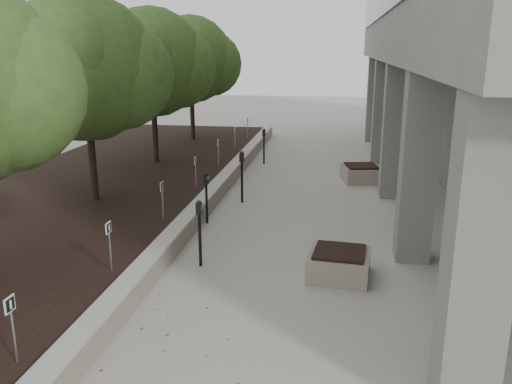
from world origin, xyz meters
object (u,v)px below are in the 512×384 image
Objects in this scene: crabapple_tree_4 at (153,86)px; parking_meter_3 at (207,198)px; parking_meter_4 at (242,177)px; crabapple_tree_3 at (87,99)px; parking_meter_2 at (200,234)px; parking_meter_5 at (264,146)px; crabapple_tree_5 at (191,78)px; planter_front at (339,263)px; planter_back at (361,173)px.

parking_meter_3 is at bearing -58.95° from crabapple_tree_4.
crabapple_tree_3 is at bearing -150.30° from parking_meter_4.
parking_meter_2 reaches higher than parking_meter_5.
crabapple_tree_5 is 9.50m from parking_meter_4.
crabapple_tree_5 is 13.87m from parking_meter_2.
parking_meter_4 reaches higher than parking_meter_3.
parking_meter_3 is 1.15× the size of planter_front.
parking_meter_4 reaches higher than parking_meter_2.
parking_meter_3 is 6.62m from planter_back.
planter_back is (0.71, 7.97, 0.01)m from planter_front.
parking_meter_4 reaches higher than planter_front.
crabapple_tree_5 reaches higher than parking_meter_2.
crabapple_tree_3 is at bearing -167.86° from parking_meter_3.
crabapple_tree_3 is 3.79× the size of parking_meter_2.
crabapple_tree_4 is at bearing -90.00° from crabapple_tree_5.
crabapple_tree_5 is at bearing 90.00° from crabapple_tree_4.
parking_meter_3 is 1.13× the size of planter_back.
parking_meter_3 is at bearing -128.55° from planter_back.
crabapple_tree_3 reaches higher than planter_front.
crabapple_tree_3 is 4.60× the size of planter_front.
crabapple_tree_4 is 5.61m from parking_meter_4.
parking_meter_3 is at bearing -72.64° from crabapple_tree_5.
parking_meter_5 is at bearing -39.51° from crabapple_tree_5.
crabapple_tree_3 is 5.47m from parking_meter_2.
parking_meter_5 is (-0.10, 5.32, -0.07)m from parking_meter_4.
parking_meter_2 is (3.79, -13.12, -2.40)m from crabapple_tree_5.
crabapple_tree_3 and crabapple_tree_4 have the same top height.
planter_front is (2.85, -4.82, -0.50)m from parking_meter_4.
crabapple_tree_4 is at bearing 117.01° from parking_meter_2.
crabapple_tree_5 is 4.60× the size of planter_front.
crabapple_tree_5 is at bearing 126.48° from parking_meter_3.
parking_meter_4 is at bearing 23.03° from crabapple_tree_3.
crabapple_tree_5 is at bearing 108.11° from parking_meter_2.
parking_meter_4 reaches higher than parking_meter_5.
parking_meter_4 is 1.30× the size of planter_front.
parking_meter_5 is at bearing 106.21° from planter_front.
parking_meter_2 is at bearing -83.55° from parking_meter_4.
parking_meter_2 is 1.19× the size of planter_back.
parking_meter_4 is (0.02, 4.74, 0.05)m from parking_meter_2.
planter_front is at bearing -50.94° from crabapple_tree_4.
parking_meter_4 is 5.33m from parking_meter_5.
parking_meter_2 is 8.68m from planter_back.
parking_meter_5 is 4.28m from planter_back.
planter_back is (3.58, 7.89, -0.44)m from parking_meter_2.
parking_meter_4 is at bearing 91.77° from parking_meter_2.
parking_meter_5 is at bearing 61.90° from crabapple_tree_3.
parking_meter_5 is (3.71, -3.06, -2.42)m from crabapple_tree_5.
parking_meter_5 is (3.71, 6.94, -2.42)m from crabapple_tree_3.
crabapple_tree_4 is at bearing 90.00° from crabapple_tree_3.
crabapple_tree_5 reaches higher than planter_back.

